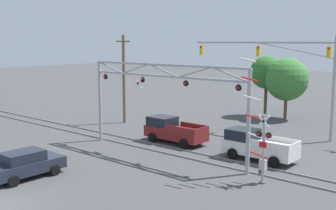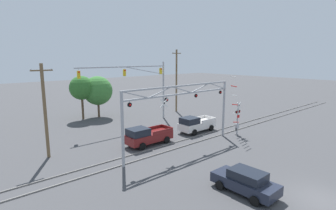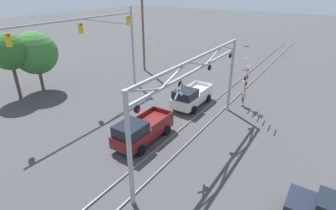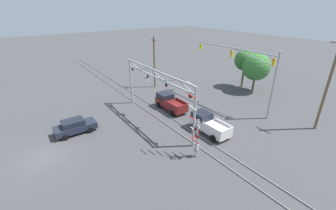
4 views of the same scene
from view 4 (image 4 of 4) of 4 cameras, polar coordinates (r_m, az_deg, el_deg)
ground_plane at (r=24.23m, az=-29.13°, el=-11.52°), size 200.00×200.00×0.00m
rail_track_near at (r=27.55m, az=-2.26°, el=-3.66°), size 80.00×0.08×0.10m
rail_track_far at (r=28.27m, az=0.18°, el=-2.88°), size 80.00×0.08×0.10m
crossing_gantry at (r=25.68m, az=-2.97°, el=4.77°), size 13.41×0.28×6.27m
crossing_signal_mast at (r=20.44m, az=7.17°, el=-7.72°), size 2.14×0.35×6.90m
traffic_signal_span at (r=30.19m, az=20.40°, el=9.03°), size 13.17×0.39×8.25m
pickup_truck_lead at (r=29.99m, az=0.46°, el=0.67°), size 5.00×2.15×1.92m
pickup_truck_following at (r=25.06m, az=10.16°, el=-4.76°), size 4.83×2.15×1.92m
sedan_waiting at (r=26.54m, az=-22.60°, el=-5.01°), size 2.08×4.35×1.58m
utility_pole_left at (r=37.45m, az=-3.49°, el=10.88°), size 1.80×0.28×8.34m
utility_pole_right at (r=28.87m, az=35.50°, el=4.12°), size 1.80×0.28×10.10m
background_tree_beyond_span at (r=39.47m, az=19.00°, el=10.68°), size 3.42×3.42×6.29m
background_tree_far_left_verge at (r=38.10m, az=21.48°, el=9.00°), size 4.28×4.28×6.15m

